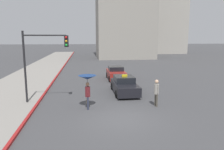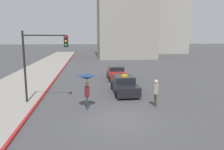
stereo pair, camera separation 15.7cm
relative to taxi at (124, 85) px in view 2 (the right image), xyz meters
The scene contains 7 objects.
ground_plane 6.11m from the taxi, 102.63° to the right, with size 300.00×300.00×0.00m, color #424244.
taxi is the anchor object (origin of this frame).
sedan_red 6.19m from the taxi, 88.36° to the left, with size 1.91×4.05×1.45m.
pedestrian_with_umbrella 5.15m from the taxi, 128.76° to the right, with size 1.17×1.17×2.24m.
pedestrian_man 4.19m from the taxi, 69.16° to the right, with size 0.38×0.49×1.85m.
traffic_light 7.12m from the taxi, 160.05° to the right, with size 3.08×0.38×5.09m.
building_tower_near 34.94m from the taxi, 79.68° to the left, with size 12.53×10.66×23.27m.
Camera 2 is at (-1.82, -11.82, 4.62)m, focal length 35.00 mm.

